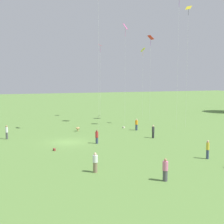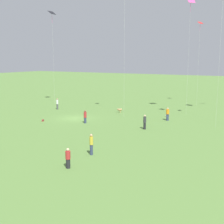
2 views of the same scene
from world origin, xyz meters
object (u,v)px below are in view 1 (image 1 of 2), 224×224
(picnic_bag_0, at_px, (124,127))
(kite_0, at_px, (143,52))
(person_3, at_px, (97,137))
(dog_0, at_px, (78,128))
(picnic_bag_1, at_px, (54,149))
(kite_2, at_px, (188,15))
(kite_3, at_px, (125,30))
(person_5, at_px, (208,149))
(person_2, at_px, (136,125))
(person_7, at_px, (95,163))
(person_6, at_px, (153,132))
(kite_6, at_px, (100,49))
(kite_4, at_px, (179,6))
(person_0, at_px, (7,132))
(kite_1, at_px, (151,40))
(person_4, at_px, (165,170))

(picnic_bag_0, bearing_deg, kite_0, 140.88)
(person_3, distance_m, picnic_bag_0, 12.49)
(dog_0, relative_size, picnic_bag_1, 1.70)
(kite_2, bearing_deg, picnic_bag_0, -89.33)
(kite_2, distance_m, kite_3, 10.58)
(person_3, relative_size, picnic_bag_0, 4.11)
(person_5, bearing_deg, dog_0, -23.04)
(dog_0, bearing_deg, person_2, -151.41)
(person_7, xyz_separation_m, picnic_bag_1, (-9.35, -1.96, -0.74))
(person_6, bearing_deg, kite_2, -75.13)
(person_5, distance_m, kite_6, 36.88)
(kite_4, bearing_deg, dog_0, 131.36)
(person_0, bearing_deg, person_5, -152.73)
(picnic_bag_0, xyz_separation_m, picnic_bag_1, (11.78, -13.34, 0.01))
(person_2, xyz_separation_m, picnic_bag_0, (-2.64, -1.08, -0.77))
(kite_6, relative_size, picnic_bag_0, 34.84)
(kite_3, height_order, kite_6, kite_3)
(kite_2, height_order, kite_3, kite_2)
(person_3, height_order, picnic_bag_0, person_3)
(person_2, bearing_deg, person_5, -16.53)
(person_5, distance_m, kite_0, 34.04)
(kite_1, bearing_deg, kite_4, -138.06)
(kite_1, relative_size, kite_3, 0.91)
(kite_3, bearing_deg, kite_4, -59.09)
(person_6, distance_m, kite_2, 20.66)
(kite_1, distance_m, kite_3, 6.39)
(person_3, xyz_separation_m, picnic_bag_1, (1.95, -5.67, -0.74))
(kite_3, distance_m, kite_6, 10.50)
(person_2, distance_m, picnic_bag_0, 2.95)
(person_0, xyz_separation_m, kite_6, (-16.85, 18.76, 12.84))
(person_4, bearing_deg, kite_2, 75.18)
(person_2, xyz_separation_m, person_5, (18.11, -0.38, 0.09))
(kite_0, xyz_separation_m, kite_2, (12.76, 1.81, 4.93))
(kite_0, bearing_deg, person_4, 61.43)
(picnic_bag_0, relative_size, picnic_bag_1, 1.02)
(person_3, distance_m, kite_4, 24.80)
(person_3, xyz_separation_m, kite_0, (-19.96, 15.91, 12.28))
(person_7, distance_m, kite_4, 31.83)
(kite_4, distance_m, kite_6, 19.54)
(picnic_bag_0, bearing_deg, person_7, -28.30)
(person_0, relative_size, person_2, 1.04)
(person_6, bearing_deg, kite_6, -19.61)
(picnic_bag_0, bearing_deg, picnic_bag_1, -48.55)
(person_0, bearing_deg, kite_1, -90.79)
(person_4, height_order, picnic_bag_0, person_4)
(person_5, xyz_separation_m, dog_0, (-20.47, -8.47, -0.54))
(person_0, relative_size, person_4, 1.01)
(person_4, relative_size, kite_3, 0.11)
(person_5, distance_m, kite_1, 30.76)
(person_0, distance_m, kite_1, 30.68)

